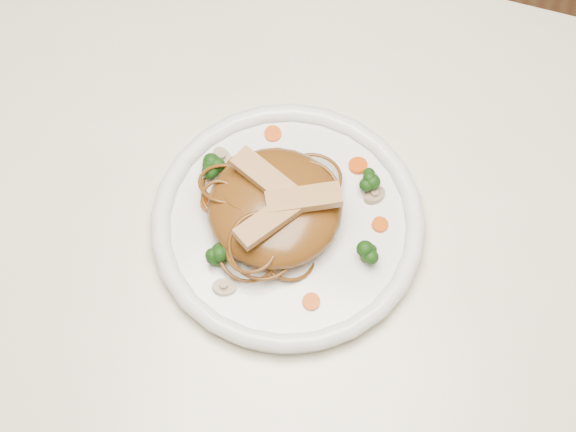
% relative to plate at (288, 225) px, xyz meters
% --- Properties ---
extents(ground, '(4.00, 4.00, 0.00)m').
position_rel_plate_xyz_m(ground, '(0.01, -0.02, -0.76)').
color(ground, brown).
rests_on(ground, ground).
extents(table, '(1.20, 0.80, 0.75)m').
position_rel_plate_xyz_m(table, '(0.01, -0.02, -0.11)').
color(table, white).
rests_on(table, ground).
extents(plate, '(0.29, 0.29, 0.02)m').
position_rel_plate_xyz_m(plate, '(0.00, 0.00, 0.00)').
color(plate, white).
rests_on(plate, table).
extents(noodle_mound, '(0.18, 0.18, 0.04)m').
position_rel_plate_xyz_m(noodle_mound, '(-0.01, 0.00, 0.03)').
color(noodle_mound, brown).
rests_on(noodle_mound, plate).
extents(chicken_a, '(0.08, 0.06, 0.01)m').
position_rel_plate_xyz_m(chicken_a, '(0.01, 0.00, 0.06)').
color(chicken_a, tan).
rests_on(chicken_a, noodle_mound).
extents(chicken_b, '(0.08, 0.05, 0.01)m').
position_rel_plate_xyz_m(chicken_b, '(-0.03, 0.02, 0.06)').
color(chicken_b, tan).
rests_on(chicken_b, noodle_mound).
extents(chicken_c, '(0.06, 0.07, 0.01)m').
position_rel_plate_xyz_m(chicken_c, '(-0.01, -0.03, 0.06)').
color(chicken_c, tan).
rests_on(chicken_c, noodle_mound).
extents(broccoli_0, '(0.03, 0.03, 0.03)m').
position_rel_plate_xyz_m(broccoli_0, '(0.07, 0.07, 0.02)').
color(broccoli_0, '#113E0C').
rests_on(broccoli_0, plate).
extents(broccoli_1, '(0.03, 0.03, 0.03)m').
position_rel_plate_xyz_m(broccoli_1, '(-0.10, 0.03, 0.02)').
color(broccoli_1, '#113E0C').
rests_on(broccoli_1, plate).
extents(broccoli_2, '(0.03, 0.03, 0.03)m').
position_rel_plate_xyz_m(broccoli_2, '(-0.05, -0.06, 0.02)').
color(broccoli_2, '#113E0C').
rests_on(broccoli_2, plate).
extents(broccoli_3, '(0.03, 0.03, 0.03)m').
position_rel_plate_xyz_m(broccoli_3, '(0.09, -0.01, 0.02)').
color(broccoli_3, '#113E0C').
rests_on(broccoli_3, plate).
extents(carrot_0, '(0.02, 0.02, 0.00)m').
position_rel_plate_xyz_m(carrot_0, '(0.05, 0.09, 0.01)').
color(carrot_0, '#E35408').
rests_on(carrot_0, plate).
extents(carrot_1, '(0.03, 0.03, 0.00)m').
position_rel_plate_xyz_m(carrot_1, '(-0.08, -0.00, 0.01)').
color(carrot_1, '#E35408').
rests_on(carrot_1, plate).
extents(carrot_2, '(0.02, 0.02, 0.00)m').
position_rel_plate_xyz_m(carrot_2, '(0.09, 0.02, 0.01)').
color(carrot_2, '#E35408').
rests_on(carrot_2, plate).
extents(carrot_3, '(0.02, 0.02, 0.00)m').
position_rel_plate_xyz_m(carrot_3, '(-0.05, 0.10, 0.01)').
color(carrot_3, '#E35408').
rests_on(carrot_3, plate).
extents(carrot_4, '(0.02, 0.02, 0.00)m').
position_rel_plate_xyz_m(carrot_4, '(0.05, -0.08, 0.01)').
color(carrot_4, '#E35408').
rests_on(carrot_4, plate).
extents(mushroom_0, '(0.03, 0.03, 0.01)m').
position_rel_plate_xyz_m(mushroom_0, '(-0.04, -0.09, 0.01)').
color(mushroom_0, gray).
rests_on(mushroom_0, plate).
extents(mushroom_1, '(0.04, 0.04, 0.01)m').
position_rel_plate_xyz_m(mushroom_1, '(0.08, 0.06, 0.01)').
color(mushroom_1, gray).
rests_on(mushroom_1, plate).
extents(mushroom_2, '(0.04, 0.04, 0.01)m').
position_rel_plate_xyz_m(mushroom_2, '(-0.09, 0.05, 0.01)').
color(mushroom_2, gray).
rests_on(mushroom_2, plate).
extents(mushroom_3, '(0.03, 0.03, 0.01)m').
position_rel_plate_xyz_m(mushroom_3, '(0.07, 0.07, 0.01)').
color(mushroom_3, gray).
rests_on(mushroom_3, plate).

